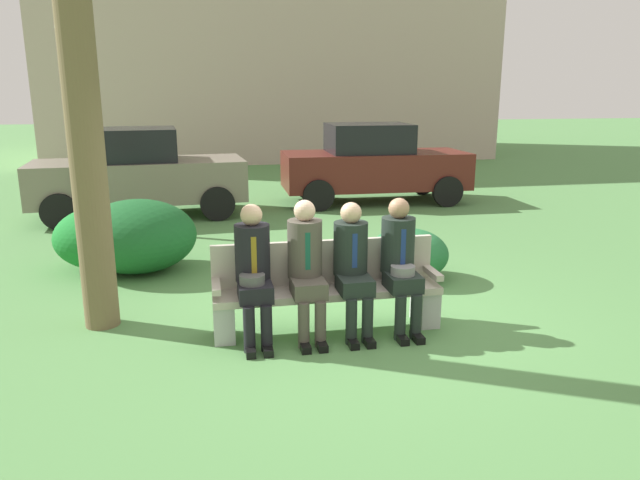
% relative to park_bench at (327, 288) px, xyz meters
% --- Properties ---
extents(ground_plane, '(80.00, 80.00, 0.00)m').
position_rel_park_bench_xyz_m(ground_plane, '(0.37, 0.18, -0.43)').
color(ground_plane, '#528749').
extents(park_bench, '(2.28, 0.44, 0.90)m').
position_rel_park_bench_xyz_m(park_bench, '(0.00, 0.00, 0.00)').
color(park_bench, '#B7AD9E').
rests_on(park_bench, ground).
extents(seated_man_leftmost, '(0.34, 0.72, 1.33)m').
position_rel_park_bench_xyz_m(seated_man_leftmost, '(-0.74, -0.13, 0.30)').
color(seated_man_leftmost, black).
rests_on(seated_man_leftmost, ground).
extents(seated_man_centerleft, '(0.34, 0.72, 1.35)m').
position_rel_park_bench_xyz_m(seated_man_centerleft, '(-0.23, -0.12, 0.32)').
color(seated_man_centerleft, '#4C473D').
rests_on(seated_man_centerleft, ground).
extents(seated_man_centerright, '(0.34, 0.72, 1.31)m').
position_rel_park_bench_xyz_m(seated_man_centerright, '(0.23, -0.13, 0.30)').
color(seated_man_centerright, '#1E2823').
rests_on(seated_man_centerright, ground).
extents(seated_man_rightmost, '(0.34, 0.72, 1.34)m').
position_rel_park_bench_xyz_m(seated_man_rightmost, '(0.72, -0.13, 0.31)').
color(seated_man_rightmost, '#1E2823').
rests_on(seated_man_rightmost, ground).
extents(shrub_near_bench, '(1.06, 0.97, 0.66)m').
position_rel_park_bench_xyz_m(shrub_near_bench, '(1.35, 1.40, -0.10)').
color(shrub_near_bench, '#236A37').
rests_on(shrub_near_bench, ground).
extents(shrub_mid_lawn, '(1.56, 1.43, 0.97)m').
position_rel_park_bench_xyz_m(shrub_mid_lawn, '(-2.06, 2.43, 0.05)').
color(shrub_mid_lawn, '#195826').
rests_on(shrub_mid_lawn, ground).
extents(shrub_far_lawn, '(1.38, 1.27, 0.86)m').
position_rel_park_bench_xyz_m(shrub_far_lawn, '(-2.49, 2.69, -0.00)').
color(shrub_far_lawn, '#1B792B').
rests_on(shrub_far_lawn, ground).
extents(parked_car_near, '(4.01, 1.95, 1.68)m').
position_rel_park_bench_xyz_m(parked_car_near, '(-2.38, 6.12, 0.40)').
color(parked_car_near, slate).
rests_on(parked_car_near, ground).
extents(parked_car_far, '(3.93, 1.77, 1.68)m').
position_rel_park_bench_xyz_m(parked_car_far, '(2.44, 6.71, 0.40)').
color(parked_car_far, '#591E19').
rests_on(parked_car_far, ground).
extents(street_lamp, '(0.24, 0.24, 3.48)m').
position_rel_park_bench_xyz_m(street_lamp, '(-3.29, 5.24, 1.71)').
color(street_lamp, black).
rests_on(street_lamp, ground).
extents(building_backdrop, '(15.74, 8.13, 9.12)m').
position_rel_park_bench_xyz_m(building_backdrop, '(1.47, 17.63, 4.15)').
color(building_backdrop, '#BFA599').
rests_on(building_backdrop, ground).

